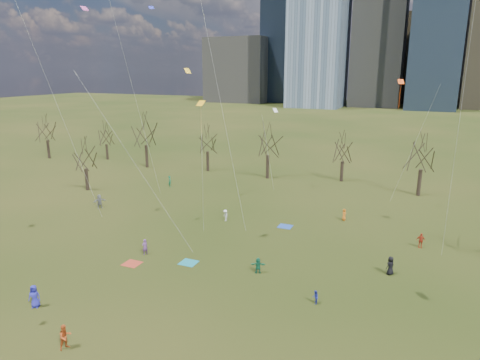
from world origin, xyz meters
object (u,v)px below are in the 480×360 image
at_px(blanket_teal, 189,263).
at_px(person_0, 34,296).
at_px(blanket_crimson, 132,264).
at_px(blanket_navy, 285,226).
at_px(person_2, 65,337).

distance_m(blanket_teal, person_0, 13.61).
bearing_deg(blanket_crimson, blanket_navy, 56.05).
xyz_separation_m(blanket_navy, person_0, (-12.53, -24.76, 0.91)).
bearing_deg(blanket_navy, person_0, -116.83).
distance_m(blanket_teal, blanket_crimson, 5.39).
bearing_deg(person_0, blanket_crimson, 52.33).
height_order(blanket_navy, blanket_crimson, same).
xyz_separation_m(blanket_teal, blanket_crimson, (-4.86, -2.34, 0.00)).
relative_size(blanket_teal, blanket_crimson, 1.00).
height_order(blanket_teal, blanket_crimson, same).
relative_size(blanket_crimson, person_2, 0.91).
bearing_deg(blanket_navy, blanket_teal, -112.90).
xyz_separation_m(blanket_crimson, person_2, (3.97, -12.26, 0.86)).
bearing_deg(person_0, blanket_navy, 38.34).
xyz_separation_m(blanket_navy, blanket_crimson, (-10.40, -15.46, 0.00)).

